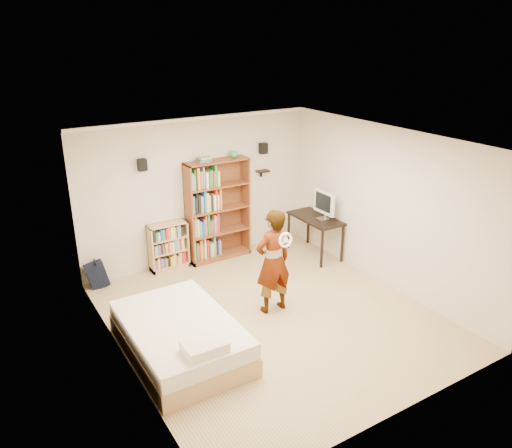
{
  "coord_description": "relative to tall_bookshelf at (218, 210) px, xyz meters",
  "views": [
    {
      "loc": [
        -3.68,
        -5.53,
        4.09
      ],
      "look_at": [
        0.08,
        0.6,
        1.3
      ],
      "focal_mm": 35.0,
      "sensor_mm": 36.0,
      "label": 1
    }
  ],
  "objects": [
    {
      "name": "tall_bookshelf",
      "position": [
        0.0,
        0.0,
        0.0
      ],
      "size": [
        1.21,
        0.35,
        1.92
      ],
      "primitive_type": null,
      "color": "brown",
      "rests_on": "ground"
    },
    {
      "name": "wii_wheel",
      "position": [
        -0.19,
        -2.48,
        0.34
      ],
      "size": [
        0.23,
        0.09,
        0.23
      ],
      "primitive_type": "torus",
      "rotation": [
        1.36,
        0.0,
        0.0
      ],
      "color": "silver",
      "rests_on": "person"
    },
    {
      "name": "navy_bag",
      "position": [
        -2.33,
        0.01,
        -0.72
      ],
      "size": [
        0.36,
        0.24,
        0.47
      ],
      "primitive_type": null,
      "rotation": [
        0.0,
        0.0,
        -0.05
      ],
      "color": "black",
      "rests_on": "ground"
    },
    {
      "name": "low_bookshelf",
      "position": [
        -1.0,
        0.04,
        -0.52
      ],
      "size": [
        0.71,
        0.27,
        0.89
      ],
      "primitive_type": null,
      "color": "tan",
      "rests_on": "ground"
    },
    {
      "name": "speaker_left",
      "position": [
        -1.35,
        0.08,
        1.04
      ],
      "size": [
        0.14,
        0.12,
        0.2
      ],
      "primitive_type": "cube",
      "color": "black",
      "rests_on": "room_shell"
    },
    {
      "name": "computer_desk",
      "position": [
        1.64,
        -0.86,
        -0.57
      ],
      "size": [
        0.57,
        1.14,
        0.78
      ],
      "primitive_type": null,
      "color": "black",
      "rests_on": "ground"
    },
    {
      "name": "wall_shelf",
      "position": [
        1.05,
        0.09,
        0.59
      ],
      "size": [
        0.25,
        0.16,
        0.02
      ],
      "primitive_type": "cube",
      "color": "black",
      "rests_on": "room_shell"
    },
    {
      "name": "crown_molding",
      "position": [
        -0.3,
        -2.32,
        1.71
      ],
      "size": [
        4.5,
        5.0,
        0.06
      ],
      "color": "white",
      "rests_on": "room_shell"
    },
    {
      "name": "daybed",
      "position": [
        -1.86,
        -2.45,
        -0.66
      ],
      "size": [
        1.34,
        2.06,
        0.61
      ],
      "primitive_type": null,
      "color": "white",
      "rests_on": "ground"
    },
    {
      "name": "speaker_right",
      "position": [
        1.05,
        0.08,
        1.04
      ],
      "size": [
        0.14,
        0.12,
        0.2
      ],
      "primitive_type": "cube",
      "color": "black",
      "rests_on": "room_shell"
    },
    {
      "name": "imac",
      "position": [
        1.69,
        -1.0,
        0.09
      ],
      "size": [
        0.12,
        0.54,
        0.54
      ],
      "primitive_type": null,
      "rotation": [
        0.0,
        0.0,
        0.02
      ],
      "color": "silver",
      "rests_on": "computer_desk"
    },
    {
      "name": "person",
      "position": [
        -0.19,
        -2.17,
        -0.13
      ],
      "size": [
        0.61,
        0.4,
        1.67
      ],
      "primitive_type": "imported",
      "rotation": [
        0.0,
        0.0,
        3.14
      ],
      "color": "black",
      "rests_on": "ground"
    },
    {
      "name": "room_shell",
      "position": [
        -0.3,
        -2.32,
        0.8
      ],
      "size": [
        4.52,
        5.02,
        2.71
      ],
      "color": "beige",
      "rests_on": "ground"
    },
    {
      "name": "ground",
      "position": [
        -0.3,
        -2.32,
        -0.96
      ],
      "size": [
        4.5,
        5.0,
        0.01
      ],
      "primitive_type": "cube",
      "color": "tan",
      "rests_on": "ground"
    }
  ]
}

